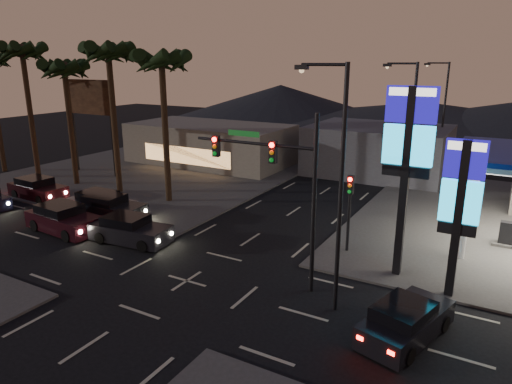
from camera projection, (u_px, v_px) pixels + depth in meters
The scene contains 24 objects.
ground at pixel (187, 281), 21.60m from camera, with size 140.00×140.00×0.00m, color black.
corner_lot_nw at pixel (156, 172), 42.54m from camera, with size 24.00×24.00×0.12m, color #47443F.
pylon_sign_tall at pixel (408, 145), 20.43m from camera, with size 2.20×0.35×9.00m.
pylon_sign_short at pixel (461, 196), 18.88m from camera, with size 1.60×0.35×7.00m.
traffic_signal_mast at pixel (278, 174), 20.05m from camera, with size 6.10×0.39×8.00m.
pedestal_signal at pixel (350, 201), 24.04m from camera, with size 0.32×0.39×4.30m.
streetlight_near at pixel (337, 177), 17.65m from camera, with size 2.14×0.25×10.00m.
streetlight_mid at pixel (408, 133), 28.53m from camera, with size 2.14×0.25×10.00m.
streetlight_far at pixel (441, 112), 40.25m from camera, with size 2.14×0.25×10.00m.
palm_a at pixel (162, 70), 31.22m from camera, with size 4.41×4.41×10.86m.
palm_b at pixel (109, 62), 33.43m from camera, with size 4.41×4.41×11.46m.
palm_c at pixel (65, 76), 36.10m from camera, with size 4.41×4.41×10.26m.
palm_d at pixel (23, 60), 38.11m from camera, with size 4.41×4.41×11.66m.
billboard at pixel (90, 105), 40.44m from camera, with size 6.00×0.30×8.50m.
building_far_west at pixel (210, 144), 46.09m from camera, with size 16.00×8.00×4.00m, color #726B5B.
building_far_mid at pixel (378, 150), 41.81m from camera, with size 12.00×9.00×4.40m, color #4C4C51.
hill_left at pixel (281, 102), 82.82m from camera, with size 40.00×40.00×6.00m, color black.
hill_center at pixel (423, 115), 71.27m from camera, with size 60.00×60.00×4.00m, color black.
car_lane_a_front at pixel (130, 230), 26.12m from camera, with size 4.91×2.43×1.55m.
car_lane_a_mid at pixel (63, 219), 27.76m from camera, with size 5.26×2.48×1.67m.
car_lane_b_front at pixel (101, 204), 30.85m from camera, with size 4.90×2.15×1.58m.
car_lane_b_mid at pixel (108, 208), 29.97m from camera, with size 5.10×2.47×1.62m.
car_lane_b_rear at pixel (37, 189), 34.49m from camera, with size 4.98×2.25×1.60m.
suv_station at pixel (405, 321), 16.97m from camera, with size 2.97×4.73×1.47m.
Camera 1 is at (12.50, -15.46, 9.99)m, focal length 32.00 mm.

